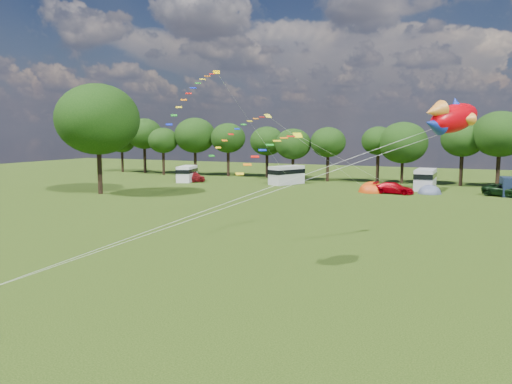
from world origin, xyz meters
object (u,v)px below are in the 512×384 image
at_px(big_tree, 98,119).
at_px(car_c, 394,188).
at_px(campervan_b, 287,174).
at_px(car_d, 507,190).
at_px(tent_orange, 372,192).
at_px(campervan_c, 425,179).
at_px(fish_kite, 450,118).
at_px(car_a, 193,176).
at_px(campervan_a, 187,173).
at_px(tent_greyblue, 429,193).

relative_size(big_tree, car_c, 2.87).
relative_size(car_c, campervan_b, 0.79).
distance_m(big_tree, car_d, 49.20).
relative_size(big_tree, tent_orange, 3.62).
relative_size(car_c, campervan_c, 0.84).
bearing_deg(fish_kite, car_d, 27.61).
xyz_separation_m(car_a, car_c, (30.35, -2.59, -0.10)).
relative_size(campervan_a, fish_kite, 1.49).
distance_m(car_c, campervan_b, 16.62).
bearing_deg(campervan_b, tent_orange, -84.70).
height_order(campervan_a, campervan_b, campervan_b).
xyz_separation_m(big_tree, tent_greyblue, (36.59, 16.92, -9.00)).
xyz_separation_m(campervan_a, tent_greyblue, (34.96, -0.13, -1.25)).
xyz_separation_m(big_tree, campervan_c, (35.65, 20.82, -7.56)).
bearing_deg(campervan_a, car_a, -64.28).
bearing_deg(big_tree, campervan_a, 84.56).
xyz_separation_m(car_a, tent_greyblue, (34.34, -0.69, -0.77)).
xyz_separation_m(car_c, car_d, (12.55, 2.71, 0.06)).
bearing_deg(fish_kite, campervan_b, 63.08).
distance_m(big_tree, tent_greyblue, 41.30).
distance_m(big_tree, campervan_a, 18.79).
height_order(car_c, campervan_c, campervan_c).
bearing_deg(tent_orange, campervan_a, 176.90).
bearing_deg(car_c, car_d, -72.11).
height_order(car_a, car_d, car_a).
distance_m(car_d, campervan_a, 43.53).
xyz_separation_m(car_a, fish_kite, (38.68, -40.53, 7.45)).
distance_m(car_d, tent_orange, 15.51).
relative_size(big_tree, campervan_b, 2.27).
xyz_separation_m(car_c, tent_greyblue, (3.99, 1.90, -0.67)).
distance_m(campervan_a, campervan_b, 15.34).
relative_size(campervan_b, tent_orange, 1.59).
relative_size(campervan_a, tent_orange, 1.42).
relative_size(car_d, tent_greyblue, 1.77).
xyz_separation_m(campervan_c, fish_kite, (5.28, -43.75, 6.78)).
bearing_deg(car_d, fish_kite, -163.95).
distance_m(campervan_b, fish_kite, 49.60).
bearing_deg(tent_orange, tent_greyblue, 11.63).
height_order(car_a, fish_kite, fish_kite).
xyz_separation_m(big_tree, tent_orange, (29.82, 15.52, -9.00)).
relative_size(car_c, car_d, 0.84).
bearing_deg(car_d, big_tree, 133.41).
xyz_separation_m(car_d, campervan_b, (-28.44, 2.09, 0.66)).
xyz_separation_m(campervan_b, campervan_c, (18.94, 1.00, 0.04)).
bearing_deg(tent_orange, car_a, 175.68).
distance_m(campervan_c, tent_orange, 8.00).
relative_size(campervan_b, fish_kite, 1.67).
distance_m(car_d, campervan_c, 10.02).
height_order(campervan_c, fish_kite, fish_kite).
distance_m(big_tree, tent_orange, 34.80).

